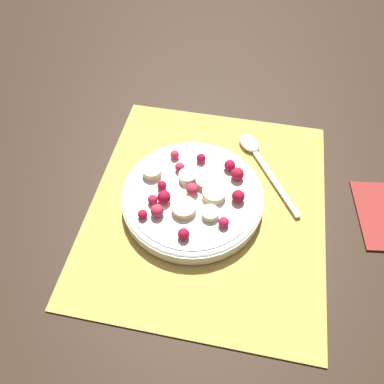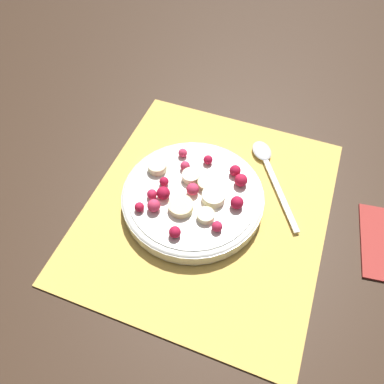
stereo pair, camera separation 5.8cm
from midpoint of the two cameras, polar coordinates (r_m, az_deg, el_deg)
The scene contains 4 objects.
ground_plane at distance 0.61m, azimuth 5.05°, elevation -2.68°, with size 3.00×3.00×0.00m, color #382619.
placemat at distance 0.61m, azimuth 5.07°, elevation -2.52°, with size 0.43×0.37×0.01m.
fruit_bowl at distance 0.59m, azimuth 2.80°, elevation -1.09°, with size 0.23×0.23×0.04m.
spoon at distance 0.67m, azimuth 13.83°, elevation 4.11°, with size 0.17×0.12×0.01m.
Camera 2 is at (-0.32, -0.10, 0.50)m, focal length 35.00 mm.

